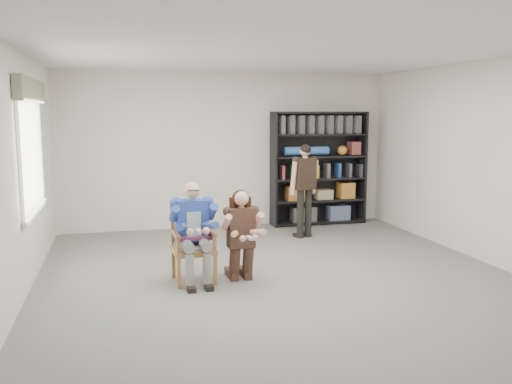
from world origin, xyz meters
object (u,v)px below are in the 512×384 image
object	(u,v)px
seated_man	(193,232)
bookshelf	(319,168)
standing_man	(305,191)
kneeling_woman	(242,236)
armchair	(194,244)

from	to	relation	value
seated_man	bookshelf	size ratio (longest dim) A/B	0.59
seated_man	bookshelf	bearing A→B (deg)	44.18
seated_man	bookshelf	distance (m)	4.09
bookshelf	seated_man	bearing A→B (deg)	-132.91
seated_man	standing_man	distance (m)	2.90
kneeling_woman	bookshelf	size ratio (longest dim) A/B	0.54
kneeling_woman	armchair	bearing A→B (deg)	165.40
seated_man	bookshelf	xyz separation A→B (m)	(2.77, 2.98, 0.43)
kneeling_woman	bookshelf	bearing A→B (deg)	51.85
bookshelf	armchair	bearing A→B (deg)	-132.91
armchair	standing_man	world-z (taller)	standing_man
kneeling_woman	standing_man	xyz separation A→B (m)	(1.55, 2.08, 0.21)
standing_man	seated_man	bearing A→B (deg)	-154.92
armchair	standing_man	size ratio (longest dim) A/B	0.61
standing_man	armchair	bearing A→B (deg)	-154.92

